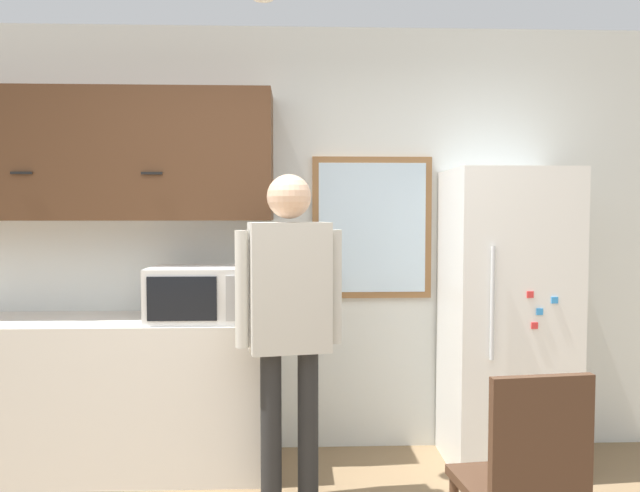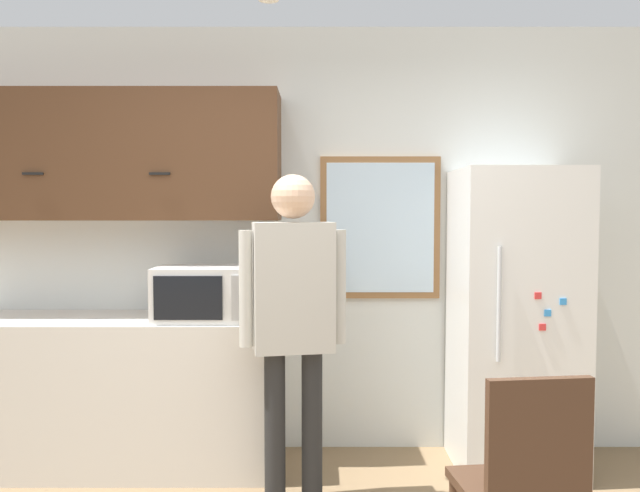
% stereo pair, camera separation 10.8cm
% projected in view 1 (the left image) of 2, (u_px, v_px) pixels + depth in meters
% --- Properties ---
extents(back_wall, '(6.00, 0.06, 2.70)m').
position_uv_depth(back_wall, '(291.00, 241.00, 4.02)').
color(back_wall, silver).
rests_on(back_wall, ground_plane).
extents(counter, '(2.09, 0.60, 0.90)m').
position_uv_depth(counter, '(96.00, 395.00, 3.69)').
color(counter, silver).
rests_on(counter, ground_plane).
extents(upper_cabinets, '(2.09, 0.39, 0.77)m').
position_uv_depth(upper_cabinets, '(98.00, 156.00, 3.73)').
color(upper_cabinets, '#51331E').
extents(microwave, '(0.54, 0.41, 0.31)m').
position_uv_depth(microwave, '(197.00, 294.00, 3.60)').
color(microwave, white).
rests_on(microwave, counter).
extents(person, '(0.55, 0.29, 1.73)m').
position_uv_depth(person, '(289.00, 304.00, 3.23)').
color(person, black).
rests_on(person, ground_plane).
extents(refrigerator, '(0.70, 0.66, 1.79)m').
position_uv_depth(refrigerator, '(506.00, 319.00, 3.74)').
color(refrigerator, white).
rests_on(refrigerator, ground_plane).
extents(chair, '(0.48, 0.48, 0.94)m').
position_uv_depth(chair, '(526.00, 477.00, 2.40)').
color(chair, '#472D1E').
rests_on(chair, ground_plane).
extents(window, '(0.76, 0.05, 0.90)m').
position_uv_depth(window, '(372.00, 228.00, 3.99)').
color(window, olive).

